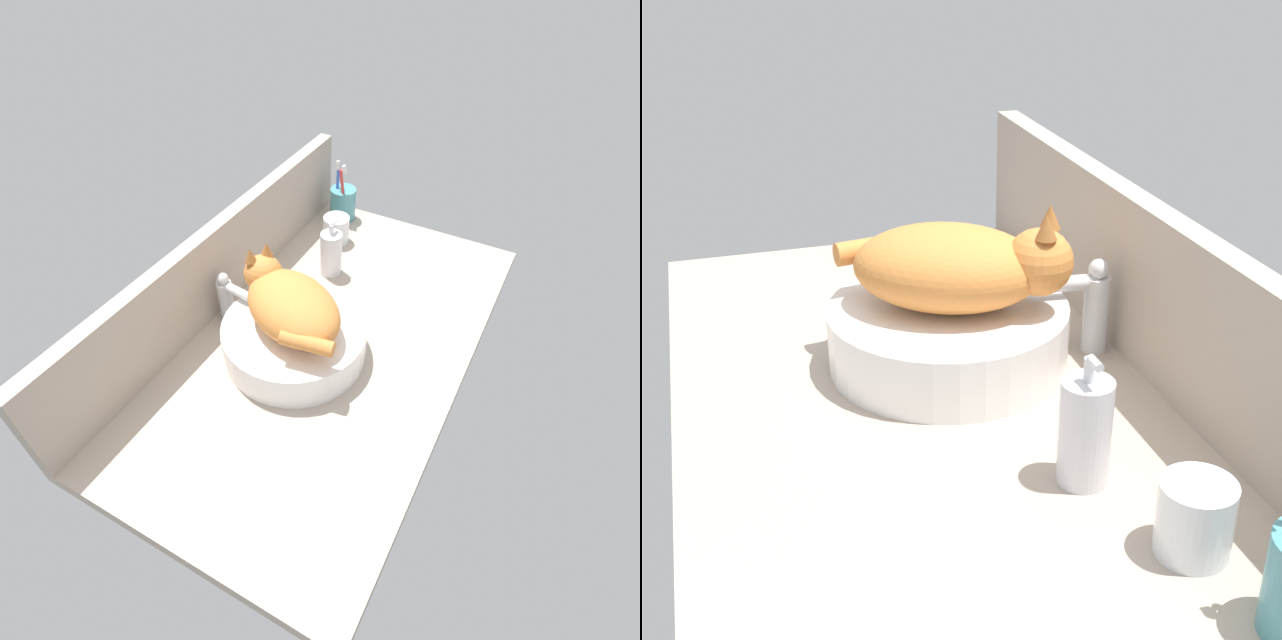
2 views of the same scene
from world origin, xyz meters
TOP-DOWN VIEW (x-y plane):
  - ground_plane at (0.00, 0.00)cm, footprint 111.70×63.57cm
  - backsplash_panel at (0.00, 29.98)cm, footprint 111.70×3.60cm
  - sink_basin at (-7.15, 4.70)cm, footprint 32.34×32.34cm
  - cat at (-6.62, 5.97)cm, footprint 26.17×30.05cm
  - faucet at (-4.87, 24.06)cm, footprint 4.06×11.86cm
  - soap_dispenser at (23.08, 11.15)cm, footprint 5.74×5.74cm
  - toothbrush_cup at (48.96, 20.49)cm, footprint 7.82×7.82cm
  - water_glass at (36.92, 16.59)cm, footprint 7.54×7.54cm

SIDE VIEW (x-z plane):
  - ground_plane at x=0.00cm, z-range -4.00..0.00cm
  - water_glass at x=36.92cm, z-range -0.41..7.54cm
  - sink_basin at x=-7.15cm, z-range 0.00..8.45cm
  - toothbrush_cup at x=48.96cm, z-range -4.12..14.58cm
  - soap_dispenser at x=23.08cm, z-range -1.53..14.10cm
  - faucet at x=-4.87cm, z-range 0.50..14.10cm
  - backsplash_panel at x=0.00cm, z-range 0.00..22.17cm
  - cat at x=-6.62cm, z-range 7.21..21.21cm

